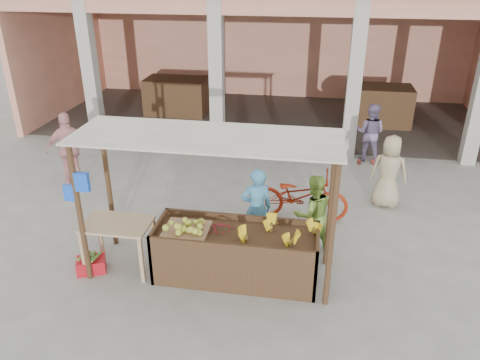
% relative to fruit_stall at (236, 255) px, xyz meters
% --- Properties ---
extents(ground, '(60.00, 60.00, 0.00)m').
position_rel_fruit_stall_xyz_m(ground, '(-0.50, 0.00, -0.40)').
color(ground, gray).
rests_on(ground, ground).
extents(market_building, '(14.40, 6.40, 4.20)m').
position_rel_fruit_stall_xyz_m(market_building, '(-0.45, 8.93, 2.30)').
color(market_building, '#E79578').
rests_on(market_building, ground).
extents(fruit_stall, '(2.60, 0.95, 0.80)m').
position_rel_fruit_stall_xyz_m(fruit_stall, '(0.00, 0.00, 0.00)').
color(fruit_stall, '#4E371F').
rests_on(fruit_stall, ground).
extents(stall_awning, '(4.09, 1.35, 2.39)m').
position_rel_fruit_stall_xyz_m(stall_awning, '(-0.51, 0.06, 1.58)').
color(stall_awning, '#4E371F').
rests_on(stall_awning, ground).
extents(banana_heap, '(1.16, 0.63, 0.21)m').
position_rel_fruit_stall_xyz_m(banana_heap, '(0.68, 0.02, 0.51)').
color(banana_heap, yellow).
rests_on(banana_heap, fruit_stall).
extents(melon_tray, '(0.71, 0.61, 0.19)m').
position_rel_fruit_stall_xyz_m(melon_tray, '(-0.79, -0.06, 0.49)').
color(melon_tray, '#9B7150').
rests_on(melon_tray, fruit_stall).
extents(berry_heap, '(0.47, 0.39, 0.15)m').
position_rel_fruit_stall_xyz_m(berry_heap, '(-0.25, 0.05, 0.48)').
color(berry_heap, maroon).
rests_on(berry_heap, fruit_stall).
extents(side_table, '(1.08, 0.72, 0.88)m').
position_rel_fruit_stall_xyz_m(side_table, '(-1.94, -0.10, 0.33)').
color(side_table, tan).
rests_on(side_table, ground).
extents(papaya_pile, '(0.72, 0.41, 0.21)m').
position_rel_fruit_stall_xyz_m(papaya_pile, '(-1.94, -0.10, 0.58)').
color(papaya_pile, '#509631').
rests_on(papaya_pile, side_table).
extents(red_crate, '(0.55, 0.48, 0.24)m').
position_rel_fruit_stall_xyz_m(red_crate, '(-2.40, -0.27, -0.28)').
color(red_crate, red).
rests_on(red_crate, ground).
extents(plantain_bundle, '(0.37, 0.26, 0.07)m').
position_rel_fruit_stall_xyz_m(plantain_bundle, '(-2.40, -0.27, -0.13)').
color(plantain_bundle, '#588932').
rests_on(plantain_bundle, red_crate).
extents(produce_sacks, '(0.78, 0.48, 0.59)m').
position_rel_fruit_stall_xyz_m(produce_sacks, '(2.45, 5.09, -0.10)').
color(produce_sacks, maroon).
rests_on(produce_sacks, ground).
extents(vendor_blue, '(0.72, 0.62, 1.62)m').
position_rel_fruit_stall_xyz_m(vendor_blue, '(0.20, 0.95, 0.41)').
color(vendor_blue, '#4796C2').
rests_on(vendor_blue, ground).
extents(vendor_green, '(0.85, 0.70, 1.54)m').
position_rel_fruit_stall_xyz_m(vendor_green, '(1.17, 0.98, 0.37)').
color(vendor_green, '#87B443').
rests_on(vendor_green, ground).
extents(motorcycle, '(0.69, 2.01, 1.05)m').
position_rel_fruit_stall_xyz_m(motorcycle, '(0.90, 2.08, 0.13)').
color(motorcycle, maroon).
rests_on(motorcycle, ground).
extents(shopper_b, '(1.20, 1.00, 1.81)m').
position_rel_fruit_stall_xyz_m(shopper_b, '(-4.33, 2.88, 0.50)').
color(shopper_b, '#D58E8E').
rests_on(shopper_b, ground).
extents(shopper_c, '(0.92, 0.70, 1.71)m').
position_rel_fruit_stall_xyz_m(shopper_c, '(2.68, 2.95, 0.46)').
color(shopper_c, tan).
rests_on(shopper_c, ground).
extents(shopper_f, '(0.90, 0.68, 1.64)m').
position_rel_fruit_stall_xyz_m(shopper_f, '(2.51, 5.42, 0.42)').
color(shopper_f, slate).
rests_on(shopper_f, ground).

